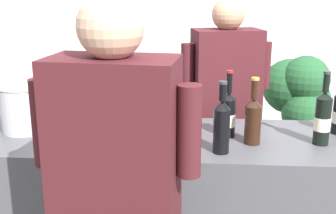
# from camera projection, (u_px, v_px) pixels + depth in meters

# --- Properties ---
(wall_back) EXTENTS (8.00, 0.10, 2.80)m
(wall_back) POSITION_uv_depth(u_px,v_px,m) (195.00, 16.00, 4.49)
(wall_back) COLOR silver
(wall_back) RESTS_ON ground_plane
(wine_bottle_0) EXTENTS (0.08, 0.08, 0.31)m
(wine_bottle_0) POSITION_uv_depth(u_px,v_px,m) (253.00, 119.00, 1.98)
(wine_bottle_0) COLOR black
(wine_bottle_0) RESTS_ON counter
(wine_bottle_1) EXTENTS (0.07, 0.07, 0.32)m
(wine_bottle_1) POSITION_uv_depth(u_px,v_px,m) (222.00, 124.00, 1.87)
(wine_bottle_1) COLOR black
(wine_bottle_1) RESTS_ON counter
(wine_bottle_2) EXTENTS (0.07, 0.07, 0.33)m
(wine_bottle_2) POSITION_uv_depth(u_px,v_px,m) (65.00, 106.00, 2.20)
(wine_bottle_2) COLOR black
(wine_bottle_2) RESTS_ON counter
(wine_bottle_3) EXTENTS (0.07, 0.07, 0.31)m
(wine_bottle_3) POSITION_uv_depth(u_px,v_px,m) (62.00, 124.00, 1.93)
(wine_bottle_3) COLOR black
(wine_bottle_3) RESTS_ON counter
(wine_bottle_4) EXTENTS (0.08, 0.08, 0.32)m
(wine_bottle_4) POSITION_uv_depth(u_px,v_px,m) (174.00, 109.00, 2.15)
(wine_bottle_4) COLOR black
(wine_bottle_4) RESTS_ON counter
(wine_bottle_5) EXTENTS (0.07, 0.07, 0.34)m
(wine_bottle_5) POSITION_uv_depth(u_px,v_px,m) (139.00, 120.00, 1.94)
(wine_bottle_5) COLOR black
(wine_bottle_5) RESTS_ON counter
(wine_bottle_7) EXTENTS (0.07, 0.07, 0.33)m
(wine_bottle_7) POSITION_uv_depth(u_px,v_px,m) (228.00, 114.00, 2.08)
(wine_bottle_7) COLOR black
(wine_bottle_7) RESTS_ON counter
(wine_bottle_8) EXTENTS (0.07, 0.07, 0.34)m
(wine_bottle_8) POSITION_uv_depth(u_px,v_px,m) (323.00, 118.00, 1.97)
(wine_bottle_8) COLOR black
(wine_bottle_8) RESTS_ON counter
(wine_glass) EXTENTS (0.07, 0.07, 0.18)m
(wine_glass) POSITION_uv_depth(u_px,v_px,m) (187.00, 116.00, 2.03)
(wine_glass) COLOR silver
(wine_glass) RESTS_ON counter
(ice_bucket) EXTENTS (0.24, 0.24, 0.23)m
(ice_bucket) POSITION_uv_depth(u_px,v_px,m) (25.00, 108.00, 2.17)
(ice_bucket) COLOR silver
(ice_bucket) RESTS_ON counter
(person_server) EXTENTS (0.55, 0.33, 1.64)m
(person_server) POSITION_uv_depth(u_px,v_px,m) (224.00, 134.00, 2.73)
(person_server) COLOR black
(person_server) RESTS_ON ground_plane
(potted_shrub) EXTENTS (0.56, 0.56, 1.21)m
(potted_shrub) POSITION_uv_depth(u_px,v_px,m) (299.00, 111.00, 3.38)
(potted_shrub) COLOR brown
(potted_shrub) RESTS_ON ground_plane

